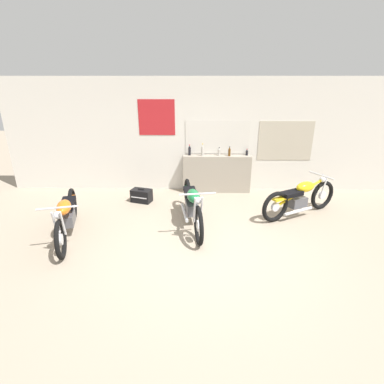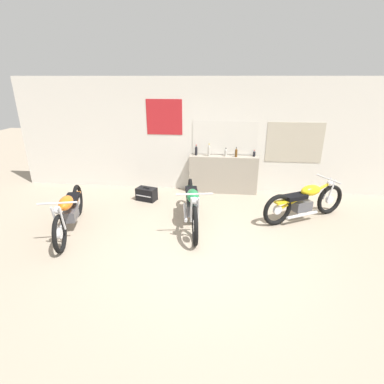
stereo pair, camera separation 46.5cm
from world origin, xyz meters
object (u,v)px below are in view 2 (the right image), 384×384
Objects in this scene: bottle_left_center at (209,151)px; hard_case_black at (147,194)px; bottle_rightmost at (254,154)px; motorcycle_orange at (69,211)px; motorcycle_yellow at (305,201)px; bottle_center at (226,153)px; bottle_right_center at (236,153)px; bottle_leftmost at (196,151)px; motorcycle_green at (192,204)px.

bottle_left_center is 0.60× the size of hard_case_black.
motorcycle_orange is at bearing -146.29° from bottle_rightmost.
bottle_left_center is 0.15× the size of motorcycle_orange.
motorcycle_yellow is (0.95, -1.45, -0.61)m from bottle_rightmost.
bottle_left_center is at bearing 146.41° from motorcycle_yellow.
bottle_rightmost is at bearing 16.99° from hard_case_black.
motorcycle_yellow is 4.67m from motorcycle_orange.
bottle_right_center is at bearing -10.14° from bottle_center.
bottle_left_center is at bearing -175.75° from bottle_rightmost.
motorcycle_yellow is at bearing 12.01° from motorcycle_orange.
bottle_left_center is 1.95× the size of bottle_rightmost.
bottle_leftmost is 2.85m from motorcycle_yellow.
motorcycle_green is (-0.88, -1.85, -0.61)m from bottle_right_center.
motorcycle_yellow is at bearing -31.07° from bottle_leftmost.
hard_case_black is at bearing -161.71° from bottle_right_center.
motorcycle_yellow is at bearing -33.59° from bottle_left_center.
bottle_center is 0.11× the size of motorcycle_yellow.
bottle_center is 2.25m from motorcycle_yellow.
motorcycle_orange reaches higher than motorcycle_yellow.
motorcycle_yellow is (2.05, -1.36, -0.68)m from bottle_left_center.
bottle_leftmost is at bearing 178.23° from bottle_center.
bottle_leftmost is 0.12× the size of motorcycle_green.
bottle_leftmost is 0.85× the size of bottle_left_center.
bottle_right_center is (0.66, -0.00, -0.03)m from bottle_left_center.
bottle_left_center reaches higher than motorcycle_green.
motorcycle_orange is at bearing -123.29° from hard_case_black.
motorcycle_green is 2.33m from motorcycle_yellow.
bottle_rightmost reaches higher than motorcycle_green.
bottle_left_center is 1.97m from motorcycle_green.
bottle_center is (0.41, 0.04, -0.05)m from bottle_left_center.
bottle_left_center is at bearing -11.71° from bottle_leftmost.
bottle_left_center is 0.42m from bottle_center.
bottle_rightmost is at bearing 10.61° from bottle_right_center.
bottle_right_center is 2.39m from hard_case_black.
bottle_rightmost is 0.31× the size of hard_case_black.
motorcycle_green is at bearing 12.00° from motorcycle_orange.
motorcycle_orange is 1.98m from hard_case_black.
hard_case_black is (-1.85, -0.74, -0.89)m from bottle_center.
bottle_leftmost is 0.51× the size of hard_case_black.
bottle_center reaches higher than hard_case_black.
bottle_center reaches higher than bottle_rightmost.
bottle_right_center is (0.98, -0.07, -0.01)m from bottle_leftmost.
motorcycle_orange reaches higher than hard_case_black.
bottle_right_center reaches higher than motorcycle_orange.
motorcycle_green is (0.10, -1.91, -0.63)m from bottle_leftmost.
motorcycle_orange is (-3.63, -2.42, -0.60)m from bottle_rightmost.
motorcycle_green is 1.04× the size of motorcycle_orange.
bottle_rightmost is 0.07× the size of motorcycle_green.
bottle_rightmost is (1.43, 0.02, -0.05)m from bottle_leftmost.
bottle_left_center is at bearing 83.20° from motorcycle_green.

